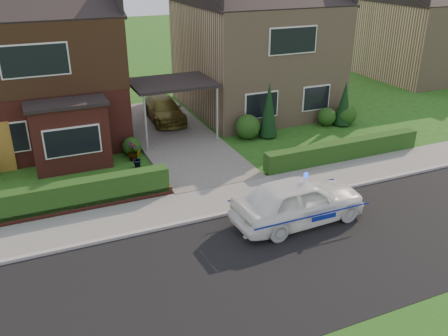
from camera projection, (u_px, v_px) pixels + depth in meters
ground at (290, 258)px, 13.94m from camera, size 120.00×120.00×0.00m
road at (290, 258)px, 13.94m from camera, size 60.00×6.00×0.02m
kerb at (245, 210)px, 16.46m from camera, size 60.00×0.16×0.12m
sidewalk at (233, 197)px, 17.34m from camera, size 60.00×2.00×0.10m
driveway at (174, 136)px, 23.10m from camera, size 3.80×12.00×0.12m
house_left at (32, 57)px, 21.88m from camera, size 7.50×9.53×7.25m
house_right at (254, 43)px, 26.22m from camera, size 7.50×8.06×7.25m
carport_link at (172, 84)px, 21.99m from camera, size 3.80×3.00×2.77m
dwarf_wall at (64, 210)px, 16.18m from camera, size 7.70×0.25×0.36m
hedge_left at (64, 213)px, 16.38m from camera, size 7.50×0.55×0.90m
hedge_right at (342, 161)px, 20.51m from camera, size 7.50×0.55×0.80m
shrub_left_mid at (96, 149)px, 19.98m from camera, size 1.32×1.32×1.32m
shrub_left_near at (132, 146)px, 20.91m from camera, size 0.84×0.84×0.84m
shrub_right_near at (248, 127)px, 22.70m from camera, size 1.20×1.20×1.20m
shrub_right_mid at (327, 117)px, 24.50m from camera, size 0.96×0.96×0.96m
shrub_right_far at (346, 115)px, 24.59m from camera, size 1.08×1.08×1.08m
conifer_a at (269, 111)px, 22.61m from camera, size 0.90×0.90×2.60m
conifer_b at (344, 105)px, 24.29m from camera, size 0.90×0.90×2.20m
neighbour_right at (420, 40)px, 33.49m from camera, size 6.50×7.00×5.20m
police_car at (298, 201)px, 15.53m from camera, size 4.19×4.63×1.72m
driveway_car at (164, 109)px, 24.92m from camera, size 1.81×4.07×1.16m
potted_plant_a at (25, 203)px, 16.26m from camera, size 0.46×0.38×0.74m
potted_plant_b at (137, 159)px, 19.71m from camera, size 0.53×0.52×0.75m
potted_plant_c at (133, 152)px, 20.38m from camera, size 0.59×0.59×0.81m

